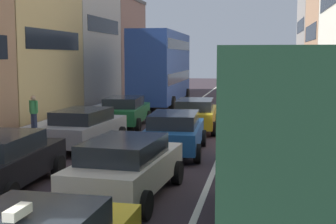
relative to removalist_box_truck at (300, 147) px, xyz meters
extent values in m
cube|color=#B7B7B7|center=(-10.40, 15.51, -1.90)|extent=(2.60, 64.00, 0.14)
cube|color=silver|center=(-5.40, 15.51, -1.97)|extent=(0.16, 60.00, 0.01)
cube|color=silver|center=(-2.00, 15.51, -1.97)|extent=(0.16, 60.00, 0.01)
cube|color=black|center=(-12.19, 17.51, 2.41)|extent=(0.02, 7.04, 1.10)
cube|color=#B2ADA3|center=(-15.70, 26.31, 3.24)|extent=(7.00, 8.70, 10.42)
cube|color=black|center=(-12.19, 26.31, 3.76)|extent=(0.02, 7.04, 1.10)
cube|color=#936B5B|center=(-15.70, 35.11, 2.31)|extent=(7.00, 8.70, 8.57)
cube|color=black|center=(-12.19, 35.11, 2.74)|extent=(0.02, 7.04, 1.10)
cube|color=#66605B|center=(-15.70, 35.11, 6.74)|extent=(7.20, 8.70, 0.30)
cube|color=black|center=(2.68, 35.11, 4.08)|extent=(0.02, 7.04, 1.10)
cube|color=black|center=(2.68, 26.31, 3.10)|extent=(0.02, 7.04, 1.10)
cube|color=#1E5933|center=(-0.09, 2.88, -0.54)|extent=(2.47, 2.47, 1.90)
cube|color=black|center=(-0.12, 4.09, -0.16)|extent=(2.02, 0.09, 0.70)
cube|color=#234C33|center=(0.03, -0.88, 0.21)|extent=(2.56, 5.51, 2.80)
cube|color=white|center=(-1.19, -0.91, 0.49)|extent=(0.16, 4.48, 0.90)
cylinder|color=black|center=(-1.29, 2.93, -1.49)|extent=(0.33, 0.97, 0.96)
cube|color=#F2EACC|center=(-3.54, -2.95, -0.37)|extent=(0.17, 0.44, 0.12)
cube|color=beige|center=(-3.86, 2.98, -1.30)|extent=(2.09, 4.41, 0.70)
cube|color=#1E2328|center=(-3.87, 2.78, -0.74)|extent=(1.75, 2.51, 0.52)
cylinder|color=black|center=(-4.67, 4.50, -1.65)|extent=(0.26, 0.65, 0.64)
cylinder|color=black|center=(-2.84, 4.37, -1.65)|extent=(0.26, 0.65, 0.64)
cylinder|color=black|center=(-4.87, 1.58, -1.65)|extent=(0.26, 0.65, 0.64)
cylinder|color=black|center=(-3.04, 1.46, -1.65)|extent=(0.26, 0.65, 0.64)
cube|color=black|center=(-7.19, 2.96, -1.30)|extent=(1.98, 4.37, 0.70)
cylinder|color=black|center=(-6.33, 4.46, -1.65)|extent=(0.25, 0.65, 0.64)
cylinder|color=black|center=(-6.21, 1.54, -1.65)|extent=(0.25, 0.65, 0.64)
cube|color=#194C8C|center=(-3.62, 8.40, -1.30)|extent=(2.03, 4.39, 0.70)
cube|color=#1E2328|center=(-3.61, 8.20, -0.74)|extent=(1.71, 2.49, 0.52)
cylinder|color=black|center=(-4.62, 9.81, -1.65)|extent=(0.25, 0.65, 0.64)
cylinder|color=black|center=(-2.79, 9.91, -1.65)|extent=(0.25, 0.65, 0.64)
cylinder|color=black|center=(-4.46, 6.89, -1.65)|extent=(0.25, 0.65, 0.64)
cylinder|color=black|center=(-2.63, 6.99, -1.65)|extent=(0.25, 0.65, 0.64)
cube|color=gray|center=(-7.17, 8.80, -1.30)|extent=(2.09, 4.41, 0.70)
cube|color=#1E2328|center=(-7.18, 8.60, -0.74)|extent=(1.75, 2.51, 0.52)
cylinder|color=black|center=(-7.98, 10.32, -1.65)|extent=(0.26, 0.65, 0.64)
cylinder|color=black|center=(-6.15, 10.20, -1.65)|extent=(0.26, 0.65, 0.64)
cylinder|color=black|center=(-8.19, 7.41, -1.65)|extent=(0.26, 0.65, 0.64)
cylinder|color=black|center=(-6.35, 7.28, -1.65)|extent=(0.26, 0.65, 0.64)
cube|color=#B29319|center=(-3.60, 13.70, -1.30)|extent=(2.02, 4.39, 0.70)
cube|color=#1E2328|center=(-3.59, 13.50, -0.74)|extent=(1.71, 2.49, 0.52)
cylinder|color=black|center=(-4.59, 15.12, -1.65)|extent=(0.25, 0.65, 0.64)
cylinder|color=black|center=(-2.76, 15.21, -1.65)|extent=(0.25, 0.65, 0.64)
cylinder|color=black|center=(-4.44, 12.20, -1.65)|extent=(0.25, 0.65, 0.64)
cylinder|color=black|center=(-2.60, 12.29, -1.65)|extent=(0.25, 0.65, 0.64)
cube|color=#19592D|center=(-7.17, 14.25, -1.30)|extent=(2.08, 4.41, 0.70)
cube|color=#1E2328|center=(-7.15, 14.05, -0.74)|extent=(1.74, 2.51, 0.52)
cylinder|color=black|center=(-8.18, 15.65, -1.65)|extent=(0.26, 0.65, 0.64)
cylinder|color=black|center=(-6.35, 15.77, -1.65)|extent=(0.26, 0.65, 0.64)
cylinder|color=black|center=(-7.99, 12.73, -1.65)|extent=(0.26, 0.65, 0.64)
cylinder|color=black|center=(-6.15, 12.86, -1.65)|extent=(0.26, 0.65, 0.64)
cube|color=#759EB7|center=(-0.46, 6.97, -1.30)|extent=(2.07, 4.41, 0.70)
cube|color=#1E2328|center=(-0.45, 6.77, -0.74)|extent=(1.73, 2.50, 0.52)
cylinder|color=black|center=(-1.47, 8.37, -1.65)|extent=(0.26, 0.65, 0.64)
cylinder|color=black|center=(0.36, 8.49, -1.65)|extent=(0.26, 0.65, 0.64)
cylinder|color=black|center=(-1.29, 5.45, -1.65)|extent=(0.26, 0.65, 0.64)
cylinder|color=black|center=(0.55, 5.57, -1.65)|extent=(0.26, 0.65, 0.64)
cube|color=#A51E1E|center=(-0.16, 12.80, -1.30)|extent=(1.99, 4.37, 0.70)
cube|color=#1E2328|center=(-0.17, 12.60, -0.74)|extent=(1.69, 2.47, 0.52)
cylinder|color=black|center=(-1.01, 14.30, -1.65)|extent=(0.25, 0.65, 0.64)
cylinder|color=black|center=(0.83, 14.22, -1.65)|extent=(0.25, 0.65, 0.64)
cylinder|color=black|center=(-1.14, 11.38, -1.65)|extent=(0.25, 0.65, 0.64)
cylinder|color=black|center=(0.70, 11.30, -1.65)|extent=(0.25, 0.65, 0.64)
cube|color=navy|center=(-7.29, 23.88, -0.27)|extent=(2.74, 10.55, 2.40)
cube|color=black|center=(-7.29, 23.88, 0.09)|extent=(2.75, 9.92, 0.70)
cube|color=navy|center=(-7.29, 23.88, 2.01)|extent=(2.74, 10.55, 2.16)
cube|color=black|center=(-7.29, 23.88, 2.25)|extent=(2.75, 9.92, 0.64)
cylinder|color=black|center=(-8.63, 27.63, -1.47)|extent=(0.32, 1.01, 1.00)
cylinder|color=black|center=(-6.13, 27.68, -1.47)|extent=(0.32, 1.01, 1.00)
cylinder|color=black|center=(-8.47, 20.70, -1.47)|extent=(0.32, 1.01, 1.00)
cylinder|color=black|center=(-5.97, 20.76, -1.47)|extent=(0.32, 1.01, 1.00)
cylinder|color=#262D47|center=(-10.88, 12.15, -1.56)|extent=(0.16, 0.16, 0.82)
cylinder|color=#262D47|center=(-11.04, 12.22, -1.56)|extent=(0.16, 0.16, 0.82)
cylinder|color=#338C4C|center=(-10.96, 12.19, -0.85)|extent=(0.34, 0.34, 0.60)
sphere|color=tan|center=(-10.96, 12.19, -0.43)|extent=(0.24, 0.24, 0.24)
cylinder|color=#338C4C|center=(-10.76, 12.10, -0.82)|extent=(0.10, 0.10, 0.55)
cylinder|color=#338C4C|center=(-11.17, 12.27, -0.82)|extent=(0.10, 0.10, 0.55)
camera|label=1|loc=(-0.69, -8.06, 1.51)|focal=50.66mm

